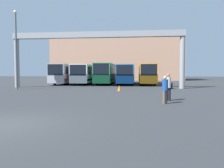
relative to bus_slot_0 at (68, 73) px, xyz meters
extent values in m
plane|color=#2D3033|center=(6.54, -28.43, -1.82)|extent=(200.00, 200.00, 0.00)
cube|color=tan|center=(6.54, 21.55, 3.56)|extent=(32.00, 12.00, 10.75)
cylinder|color=gray|center=(-3.63, -9.36, 1.22)|extent=(0.60, 0.60, 6.08)
cylinder|color=gray|center=(16.72, -9.36, 1.22)|extent=(0.60, 0.60, 6.08)
cube|color=gray|center=(6.54, -9.36, 4.61)|extent=(20.95, 0.80, 0.70)
cube|color=#999EA5|center=(0.00, 0.01, -0.07)|extent=(2.45, 11.59, 2.81)
cube|color=black|center=(0.00, -5.76, 0.45)|extent=(2.25, 0.06, 1.57)
cube|color=black|center=(0.00, 0.01, 0.45)|extent=(2.48, 9.85, 1.18)
cube|color=red|center=(0.00, 0.01, -0.96)|extent=(2.48, 11.01, 0.24)
cylinder|color=black|center=(-1.06, -3.23, -1.30)|extent=(0.28, 1.03, 1.03)
cylinder|color=black|center=(1.06, -3.23, -1.30)|extent=(0.28, 1.03, 1.03)
cylinder|color=black|center=(-1.06, 3.25, -1.30)|extent=(0.28, 1.03, 1.03)
cylinder|color=black|center=(1.06, 3.25, -1.30)|extent=(0.28, 1.03, 1.03)
cube|color=silver|center=(3.27, -0.70, -0.11)|extent=(2.57, 10.17, 2.73)
cube|color=black|center=(3.27, -5.76, 0.39)|extent=(2.36, 0.06, 1.53)
cube|color=black|center=(3.27, -0.70, 0.39)|extent=(2.60, 8.64, 1.14)
cube|color=black|center=(3.27, -0.70, -0.98)|extent=(2.60, 9.66, 0.24)
cylinder|color=black|center=(2.15, -3.55, -1.28)|extent=(0.28, 1.08, 1.08)
cylinder|color=black|center=(4.39, -3.55, -1.28)|extent=(0.28, 1.08, 1.08)
cylinder|color=black|center=(2.15, 2.15, -1.28)|extent=(0.28, 1.08, 1.08)
cylinder|color=black|center=(4.39, 2.15, -1.28)|extent=(0.28, 1.08, 1.08)
cube|color=#268C4C|center=(6.54, 0.46, -0.02)|extent=(2.45, 12.49, 2.90)
cube|color=black|center=(6.54, -5.76, 0.52)|extent=(2.26, 0.06, 1.63)
cube|color=black|center=(6.54, 0.46, 0.52)|extent=(2.48, 10.62, 1.22)
cube|color=#1966B2|center=(6.54, 0.46, -0.95)|extent=(2.48, 11.86, 0.24)
cylinder|color=black|center=(5.48, -3.04, -1.32)|extent=(0.28, 1.01, 1.01)
cylinder|color=black|center=(7.61, -3.04, -1.32)|extent=(0.28, 1.01, 1.01)
cylinder|color=black|center=(5.48, 3.96, -1.32)|extent=(0.28, 1.01, 1.01)
cylinder|color=black|center=(7.61, 3.96, -1.32)|extent=(0.28, 1.01, 1.01)
cube|color=#1959A5|center=(9.82, -0.39, -0.13)|extent=(2.47, 10.79, 2.68)
cube|color=black|center=(9.82, -5.76, 0.36)|extent=(2.27, 0.06, 1.50)
cube|color=black|center=(9.82, -0.39, 0.36)|extent=(2.50, 9.17, 1.13)
cube|color=red|center=(9.82, -0.39, -0.99)|extent=(2.50, 10.25, 0.24)
cylinder|color=black|center=(8.74, -3.41, -1.35)|extent=(0.28, 0.95, 0.95)
cylinder|color=black|center=(10.89, -3.41, -1.35)|extent=(0.28, 0.95, 0.95)
cylinder|color=black|center=(8.74, 2.63, -1.35)|extent=(0.28, 0.95, 0.95)
cylinder|color=black|center=(10.89, 2.63, -1.35)|extent=(0.28, 0.95, 0.95)
cube|color=orange|center=(13.09, 0.03, -0.08)|extent=(2.40, 11.62, 2.78)
cube|color=black|center=(13.09, -5.76, 0.43)|extent=(2.21, 0.06, 1.56)
cube|color=black|center=(13.09, 0.03, 0.43)|extent=(2.43, 9.88, 1.17)
cube|color=#268C4C|center=(13.09, 0.03, -0.97)|extent=(2.43, 11.04, 0.24)
cylinder|color=black|center=(12.05, -3.23, -1.31)|extent=(0.28, 1.03, 1.03)
cylinder|color=black|center=(14.13, -3.23, -1.31)|extent=(0.28, 1.03, 1.03)
cylinder|color=black|center=(12.05, 3.28, -1.31)|extent=(0.28, 1.03, 1.03)
cylinder|color=black|center=(14.13, 3.28, -1.31)|extent=(0.28, 1.03, 1.03)
cylinder|color=black|center=(13.38, -20.81, -1.39)|extent=(0.20, 0.20, 0.86)
cylinder|color=black|center=(13.55, -20.80, -1.39)|extent=(0.20, 0.20, 0.86)
cylinder|color=beige|center=(13.47, -20.81, -0.60)|extent=(0.38, 0.38, 0.72)
sphere|color=#8C6647|center=(13.47, -20.81, -0.12)|extent=(0.23, 0.23, 0.23)
cylinder|color=brown|center=(13.14, -22.23, -1.42)|extent=(0.18, 0.18, 0.80)
cylinder|color=brown|center=(13.02, -22.34, -1.42)|extent=(0.18, 0.18, 0.80)
cylinder|color=navy|center=(13.08, -22.28, -0.68)|extent=(0.35, 0.35, 0.67)
sphere|color=tan|center=(13.08, -22.28, -0.24)|extent=(0.22, 0.22, 0.22)
cone|color=orange|center=(9.67, -13.41, -1.54)|extent=(0.38, 0.38, 0.56)
torus|color=black|center=(15.07, -9.88, -1.70)|extent=(1.04, 1.04, 0.24)
torus|color=black|center=(15.07, -9.88, -1.46)|extent=(1.04, 1.04, 0.24)
torus|color=black|center=(15.07, -9.88, -1.22)|extent=(1.04, 1.04, 0.24)
cylinder|color=#595B60|center=(-1.78, -12.72, 2.35)|extent=(0.20, 0.20, 8.34)
sphere|color=beige|center=(-1.78, -12.72, 6.67)|extent=(0.36, 0.36, 0.36)
camera|label=1|loc=(11.33, -35.59, 0.06)|focal=35.00mm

